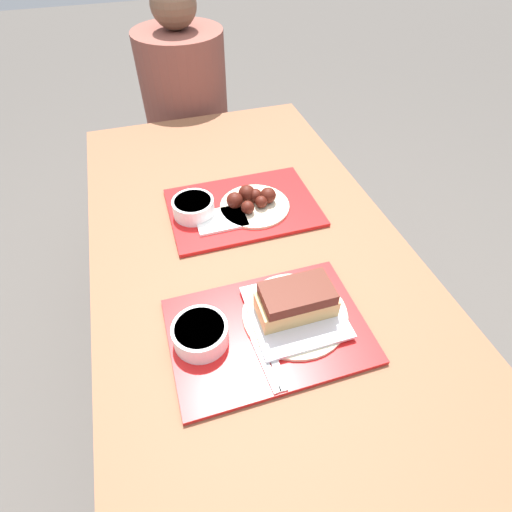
{
  "coord_description": "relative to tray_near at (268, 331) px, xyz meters",
  "views": [
    {
      "loc": [
        -0.21,
        -0.64,
        1.47
      ],
      "look_at": [
        -0.01,
        0.01,
        0.77
      ],
      "focal_mm": 28.0,
      "sensor_mm": 36.0,
      "label": 1
    }
  ],
  "objects": [
    {
      "name": "plastic_knife_near",
      "position": [
        -0.01,
        -0.06,
        0.01
      ],
      "size": [
        0.02,
        0.17,
        0.0
      ],
      "color": "white",
      "rests_on": "tray_near"
    },
    {
      "name": "condiment_packet",
      "position": [
        -0.01,
        0.07,
        0.01
      ],
      "size": [
        0.04,
        0.03,
        0.01
      ],
      "color": "teal",
      "rests_on": "tray_near"
    },
    {
      "name": "bowl_coleslaw_near",
      "position": [
        -0.14,
        0.01,
        0.03
      ],
      "size": [
        0.12,
        0.12,
        0.05
      ],
      "color": "white",
      "rests_on": "tray_near"
    },
    {
      "name": "brisket_sandwich_plate",
      "position": [
        0.07,
        0.02,
        0.04
      ],
      "size": [
        0.23,
        0.23,
        0.09
      ],
      "color": "beige",
      "rests_on": "tray_near"
    },
    {
      "name": "bowl_coleslaw_far",
      "position": [
        -0.08,
        0.43,
        0.03
      ],
      "size": [
        0.12,
        0.12,
        0.05
      ],
      "color": "white",
      "rests_on": "tray_far"
    },
    {
      "name": "ground_plane",
      "position": [
        0.04,
        0.18,
        -0.74
      ],
      "size": [
        12.0,
        12.0,
        0.0
      ],
      "primitive_type": "plane",
      "color": "#4C4742"
    },
    {
      "name": "picnic_bench_far",
      "position": [
        0.04,
        1.26,
        -0.34
      ],
      "size": [
        0.78,
        0.28,
        0.47
      ],
      "color": "brown",
      "rests_on": "ground_plane"
    },
    {
      "name": "wings_plate_far",
      "position": [
        0.09,
        0.42,
        0.03
      ],
      "size": [
        0.2,
        0.2,
        0.06
      ],
      "color": "beige",
      "rests_on": "tray_far"
    },
    {
      "name": "picnic_table",
      "position": [
        0.04,
        0.18,
        -0.1
      ],
      "size": [
        0.82,
        1.72,
        0.73
      ],
      "color": "brown",
      "rests_on": "ground_plane"
    },
    {
      "name": "tray_near",
      "position": [
        0.0,
        0.0,
        0.0
      ],
      "size": [
        0.42,
        0.3,
        0.01
      ],
      "color": "red",
      "rests_on": "picnic_table"
    },
    {
      "name": "napkin_far",
      "position": [
        -0.01,
        0.38,
        0.01
      ],
      "size": [
        0.14,
        0.1,
        0.01
      ],
      "color": "white",
      "rests_on": "tray_far"
    },
    {
      "name": "tray_far",
      "position": [
        0.06,
        0.43,
        0.0
      ],
      "size": [
        0.42,
        0.3,
        0.01
      ],
      "color": "red",
      "rests_on": "picnic_table"
    },
    {
      "name": "plastic_fork_near",
      "position": [
        -0.03,
        -0.06,
        0.01
      ],
      "size": [
        0.03,
        0.17,
        0.0
      ],
      "color": "white",
      "rests_on": "tray_near"
    },
    {
      "name": "person_seated_across",
      "position": [
        0.04,
        1.26,
        0.02
      ],
      "size": [
        0.36,
        0.36,
        0.69
      ],
      "color": "brown",
      "rests_on": "picnic_bench_far"
    }
  ]
}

